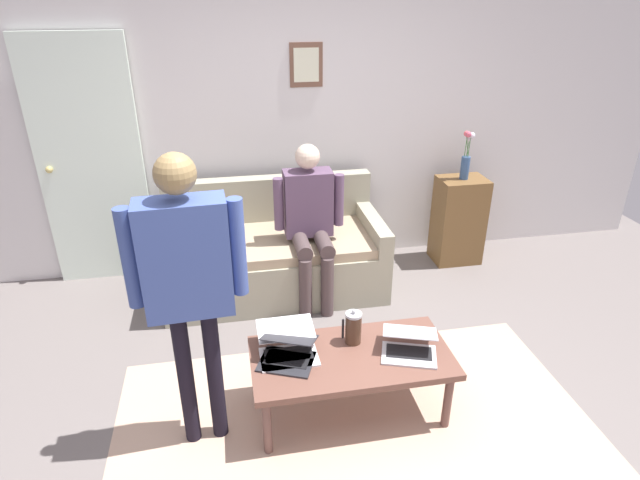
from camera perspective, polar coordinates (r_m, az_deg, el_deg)
name	(u,v)px	position (r m, az deg, el deg)	size (l,w,h in m)	color
ground_plane	(342,422)	(3.31, 2.36, -19.17)	(7.68, 7.68, 0.00)	slate
area_rug	(354,421)	(3.32, 3.66, -18.98)	(2.80, 1.52, 0.01)	tan
back_wall	(288,115)	(4.62, -3.54, 13.41)	(7.04, 0.11, 2.70)	silver
interior_door	(91,165)	(4.70, -23.60, 7.43)	(0.82, 0.09, 2.05)	white
couch	(274,254)	(4.43, -5.01, -1.57)	(1.78, 0.88, 0.88)	gray
coffee_table	(351,361)	(3.15, 3.40, -12.97)	(1.16, 0.58, 0.42)	brown
laptop_left	(409,347)	(3.14, 9.67, -11.35)	(0.39, 0.37, 0.14)	silver
laptop_center	(288,347)	(3.10, -3.51, -11.49)	(0.33, 0.34, 0.13)	silver
laptop_right	(288,353)	(3.06, -3.53, -12.14)	(0.39, 0.39, 0.15)	#28282D
french_press	(353,328)	(3.16, 3.63, -9.47)	(0.12, 0.10, 0.23)	#4C3323
side_shelf	(458,220)	(4.99, 14.78, 2.08)	(0.42, 0.32, 0.80)	brown
flower_vase	(466,158)	(4.79, 15.59, 8.62)	(0.10, 0.09, 0.43)	#324F7C
person_standing	(187,272)	(2.65, -14.21, -3.42)	(0.59, 0.21, 1.68)	black
person_seated	(310,217)	(4.08, -1.11, 2.57)	(0.55, 0.51, 1.28)	#48393A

